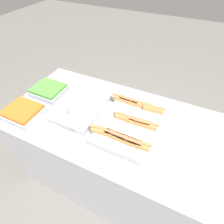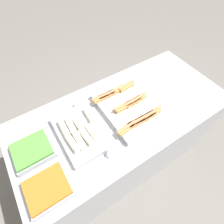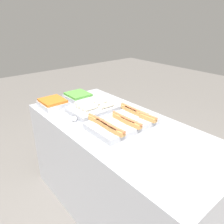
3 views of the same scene
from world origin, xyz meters
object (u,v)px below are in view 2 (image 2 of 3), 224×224
Objects in this scene: tray_side_front at (48,189)px; serving_spoon_near at (107,156)px; tray_wraps at (81,131)px; serving_spoon_far at (74,106)px; tray_side_back at (33,151)px; tray_hotdogs at (127,108)px.

serving_spoon_near is (0.41, -0.01, -0.02)m from tray_side_front.
tray_wraps reaches higher than serving_spoon_far.
serving_spoon_near is (0.06, -0.26, -0.02)m from tray_wraps.
serving_spoon_near is at bearing -90.21° from serving_spoon_far.
serving_spoon_far is (0.00, 0.52, -0.00)m from serving_spoon_near.
tray_side_front reaches higher than serving_spoon_near.
tray_side_front is 0.66m from serving_spoon_far.
tray_side_back is at bearing 90.00° from tray_side_front.
serving_spoon_far is at bearing 142.69° from tray_hotdogs.
serving_spoon_far is (0.42, 0.21, -0.02)m from tray_side_back.
serving_spoon_far is (0.06, 0.26, -0.02)m from tray_wraps.
tray_wraps is at bearing -7.36° from tray_side_back.
serving_spoon_far is at bearing 89.79° from serving_spoon_near.
serving_spoon_near is at bearing -143.69° from tray_hotdogs.
serving_spoon_near is at bearing -76.48° from tray_wraps.
tray_hotdogs reaches higher than tray_wraps.
tray_side_front is 0.29m from tray_side_back.
tray_side_front is at bearing -144.76° from tray_wraps.
tray_side_front is 0.41m from serving_spoon_near.
tray_side_back is 0.51m from serving_spoon_near.
tray_side_front is 1.00× the size of tray_side_back.
tray_hotdogs is 2.08× the size of tray_side_front.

